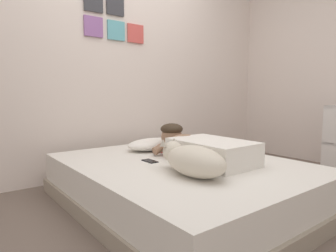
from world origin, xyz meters
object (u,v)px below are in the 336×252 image
(bed, at_px, (181,183))
(pillow, at_px, (153,144))
(person_lying, at_px, (200,147))
(dog, at_px, (192,160))
(cell_phone, at_px, (150,161))
(coffee_cup, at_px, (162,148))

(bed, distance_m, pillow, 0.60)
(pillow, xyz_separation_m, person_lying, (0.04, -0.60, 0.05))
(person_lying, bearing_deg, pillow, 93.94)
(dog, bearing_deg, bed, 60.00)
(pillow, distance_m, cell_phone, 0.50)
(pillow, height_order, dog, dog)
(bed, xyz_separation_m, cell_phone, (-0.20, 0.15, 0.18))
(person_lying, xyz_separation_m, coffee_cup, (-0.04, 0.45, -0.07))
(cell_phone, bearing_deg, coffee_cup, 39.49)
(pillow, bearing_deg, dog, -109.00)
(coffee_cup, bearing_deg, bed, -104.76)
(dog, height_order, cell_phone, dog)
(pillow, distance_m, dog, 0.94)
(bed, distance_m, person_lying, 0.32)
(pillow, relative_size, dog, 0.90)
(coffee_cup, bearing_deg, person_lying, -84.60)
(bed, distance_m, coffee_cup, 0.46)
(person_lying, relative_size, dog, 1.60)
(bed, xyz_separation_m, pillow, (0.11, 0.54, 0.23))
(person_lying, bearing_deg, dog, -139.88)
(dog, bearing_deg, cell_phone, 89.54)
(bed, xyz_separation_m, dog, (-0.20, -0.35, 0.28))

